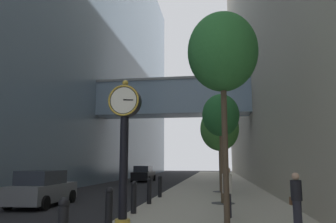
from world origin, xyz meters
TOP-DOWN VIEW (x-y plane):
  - ground_plane at (0.00, 27.00)m, footprint 110.00×110.00m
  - sidewalk_right at (3.38, 30.00)m, footprint 6.77×80.00m
  - building_block_left at (-12.29, 30.00)m, footprint 23.93×80.00m
  - street_clock at (1.13, 6.89)m, footprint 0.84×0.55m
  - bollard_third at (0.30, 8.30)m, footprint 0.23×0.23m
  - bollard_fourth at (0.30, 11.24)m, footprint 0.23×0.23m
  - bollard_fifth at (0.30, 14.19)m, footprint 0.23×0.23m
  - bollard_sixth at (0.30, 17.13)m, footprint 0.23×0.23m
  - street_tree_near at (3.75, 8.70)m, footprint 2.20×2.20m
  - street_tree_mid_near at (3.75, 14.89)m, footprint 1.83×1.83m
  - street_tree_mid_far at (3.75, 21.09)m, footprint 2.62×2.62m
  - pedestrian_walking at (5.91, 9.56)m, footprint 0.43×0.51m
  - pedestrian_by_clock at (3.84, 10.82)m, footprint 0.42×0.42m
  - car_grey_near at (-4.84, 13.73)m, footprint 2.04×4.28m
  - car_black_mid at (-4.43, 34.15)m, footprint 2.06×4.68m

SIDE VIEW (x-z plane):
  - ground_plane at x=0.00m, z-range 0.00..0.00m
  - sidewalk_right at x=3.38m, z-range 0.00..0.14m
  - bollard_third at x=0.30m, z-range 0.17..1.37m
  - bollard_fourth at x=0.30m, z-range 0.17..1.37m
  - bollard_fifth at x=0.30m, z-range 0.17..1.37m
  - bollard_sixth at x=0.30m, z-range 0.17..1.37m
  - car_grey_near at x=-4.84m, z-range -0.03..1.65m
  - car_black_mid at x=-4.43m, z-range -0.03..1.68m
  - pedestrian_walking at x=5.91m, z-range 0.18..1.79m
  - pedestrian_by_clock at x=3.84m, z-range 0.20..1.97m
  - street_clock at x=1.13m, z-range 0.33..4.42m
  - street_tree_mid_far at x=3.75m, z-range 1.47..7.18m
  - street_tree_mid_near at x=3.75m, z-range 1.68..6.98m
  - street_tree_near at x=3.75m, z-range 2.15..8.78m
  - building_block_left at x=-12.29m, z-range -0.06..35.28m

